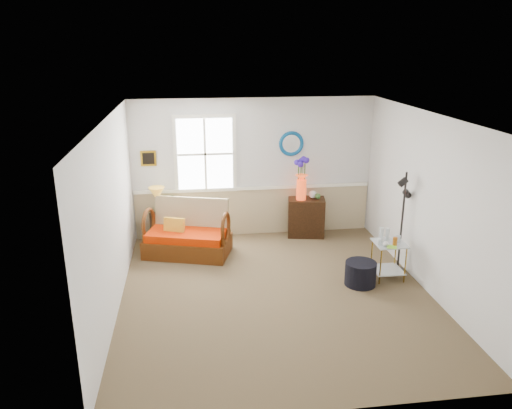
{
  "coord_description": "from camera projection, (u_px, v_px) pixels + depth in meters",
  "views": [
    {
      "loc": [
        -1.18,
        -6.5,
        3.55
      ],
      "look_at": [
        -0.23,
        0.49,
        1.24
      ],
      "focal_mm": 35.0,
      "sensor_mm": 36.0,
      "label": 1
    }
  ],
  "objects": [
    {
      "name": "tabletop_items",
      "position": [
        389.0,
        237.0,
        7.63
      ],
      "size": [
        0.47,
        0.47,
        0.22
      ],
      "primitive_type": null,
      "rotation": [
        0.0,
        0.0,
        -0.35
      ],
      "color": "silver",
      "rests_on": "side_table"
    },
    {
      "name": "floor",
      "position": [
        276.0,
        294.0,
        7.37
      ],
      "size": [
        4.5,
        5.0,
        0.01
      ],
      "primitive_type": "cube",
      "color": "brown",
      "rests_on": "ground"
    },
    {
      "name": "throw_pillow",
      "position": [
        174.0,
        228.0,
        8.6
      ],
      "size": [
        0.37,
        0.22,
        0.36
      ],
      "primitive_type": null,
      "rotation": [
        0.0,
        0.0,
        -0.37
      ],
      "color": "#C56D09",
      "rests_on": "loveseat"
    },
    {
      "name": "table_lamp",
      "position": [
        157.0,
        201.0,
        8.98
      ],
      "size": [
        0.3,
        0.3,
        0.52
      ],
      "primitive_type": null,
      "rotation": [
        0.0,
        0.0,
        0.04
      ],
      "color": "gold",
      "rests_on": "lamp_stand"
    },
    {
      "name": "potted_plant",
      "position": [
        166.0,
        206.0,
        9.09
      ],
      "size": [
        0.4,
        0.43,
        0.3
      ],
      "primitive_type": "imported",
      "rotation": [
        0.0,
        0.0,
        0.13
      ],
      "color": "#3B682D",
      "rests_on": "lamp_stand"
    },
    {
      "name": "wainscot",
      "position": [
        254.0,
        211.0,
        9.57
      ],
      "size": [
        4.46,
        0.02,
        0.9
      ],
      "primitive_type": "cube",
      "color": "tan",
      "rests_on": "walls"
    },
    {
      "name": "chair_rail",
      "position": [
        254.0,
        188.0,
        9.41
      ],
      "size": [
        4.46,
        0.04,
        0.06
      ],
      "primitive_type": "cube",
      "color": "white",
      "rests_on": "walls"
    },
    {
      "name": "walls",
      "position": [
        277.0,
        211.0,
        6.97
      ],
      "size": [
        4.51,
        5.01,
        2.6
      ],
      "color": "silver",
      "rests_on": "floor"
    },
    {
      "name": "ceiling",
      "position": [
        278.0,
        117.0,
        6.56
      ],
      "size": [
        4.5,
        5.0,
        0.01
      ],
      "primitive_type": "cube",
      "color": "white",
      "rests_on": "walls"
    },
    {
      "name": "picture",
      "position": [
        148.0,
        158.0,
        8.98
      ],
      "size": [
        0.28,
        0.03,
        0.28
      ],
      "primitive_type": "cube",
      "color": "#B78517",
      "rests_on": "walls"
    },
    {
      "name": "side_table",
      "position": [
        388.0,
        260.0,
        7.79
      ],
      "size": [
        0.47,
        0.47,
        0.59
      ],
      "primitive_type": null,
      "rotation": [
        0.0,
        0.0,
        -0.01
      ],
      "color": "#AA821E",
      "rests_on": "floor"
    },
    {
      "name": "window",
      "position": [
        205.0,
        154.0,
        9.09
      ],
      "size": [
        1.14,
        0.06,
        1.44
      ],
      "primitive_type": null,
      "color": "white",
      "rests_on": "walls"
    },
    {
      "name": "flower_vase",
      "position": [
        302.0,
        179.0,
        9.24
      ],
      "size": [
        0.32,
        0.32,
        0.8
      ],
      "primitive_type": null,
      "rotation": [
        0.0,
        0.0,
        -0.57
      ],
      "color": "red",
      "rests_on": "cabinet"
    },
    {
      "name": "floor_lamp",
      "position": [
        402.0,
        223.0,
        7.87
      ],
      "size": [
        0.28,
        0.28,
        1.66
      ],
      "primitive_type": null,
      "rotation": [
        0.0,
        0.0,
        0.19
      ],
      "color": "black",
      "rests_on": "floor"
    },
    {
      "name": "ottoman",
      "position": [
        360.0,
        273.0,
        7.61
      ],
      "size": [
        0.52,
        0.52,
        0.37
      ],
      "primitive_type": "cylinder",
      "rotation": [
        0.0,
        0.0,
        -0.09
      ],
      "color": "black",
      "rests_on": "floor"
    },
    {
      "name": "cabinet",
      "position": [
        306.0,
        217.0,
        9.51
      ],
      "size": [
        0.75,
        0.56,
        0.73
      ],
      "primitive_type": null,
      "rotation": [
        0.0,
        0.0,
        -0.18
      ],
      "color": "#371C0D",
      "rests_on": "floor"
    },
    {
      "name": "loveseat",
      "position": [
        187.0,
        229.0,
        8.62
      ],
      "size": [
        1.6,
        1.19,
        0.94
      ],
      "primitive_type": null,
      "rotation": [
        0.0,
        0.0,
        -0.29
      ],
      "color": "#4D290C",
      "rests_on": "floor"
    },
    {
      "name": "lamp_stand",
      "position": [
        160.0,
        228.0,
        9.2
      ],
      "size": [
        0.38,
        0.38,
        0.55
      ],
      "primitive_type": null,
      "rotation": [
        0.0,
        0.0,
        0.26
      ],
      "color": "#371C0D",
      "rests_on": "floor"
    },
    {
      "name": "mirror",
      "position": [
        291.0,
        144.0,
        9.25
      ],
      "size": [
        0.47,
        0.07,
        0.47
      ],
      "primitive_type": "torus",
      "rotation": [
        1.57,
        0.0,
        0.0
      ],
      "color": "#0A71A2",
      "rests_on": "walls"
    }
  ]
}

